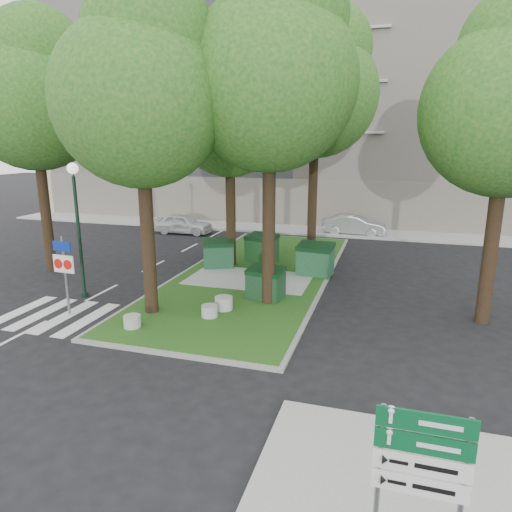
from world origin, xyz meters
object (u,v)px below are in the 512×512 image
at_px(tree_median_near_right, 273,65).
at_px(dumpster_b, 262,248).
at_px(tree_street_left, 35,91).
at_px(tree_median_near_left, 142,84).
at_px(bollard_mid, 210,311).
at_px(traffic_sign_pole, 64,265).
at_px(tree_median_far, 318,82).
at_px(tree_median_mid, 232,110).
at_px(bollard_right, 224,303).
at_px(dumpster_c, 266,283).
at_px(bollard_left, 132,321).
at_px(dumpster_a, 218,253).
at_px(car_silver, 355,225).
at_px(street_lamp, 77,215).
at_px(litter_bin, 320,266).
at_px(car_white, 183,224).
at_px(directional_sign, 421,468).
at_px(dumpster_d, 315,259).

distance_m(tree_median_near_right, dumpster_b, 9.21).
bearing_deg(dumpster_b, tree_street_left, -138.96).
xyz_separation_m(tree_median_near_left, bollard_mid, (1.94, 0.07, -7.01)).
bearing_deg(traffic_sign_pole, tree_median_far, 61.46).
height_order(tree_median_mid, traffic_sign_pole, tree_median_mid).
bearing_deg(bollard_right, dumpster_c, 54.21).
distance_m(dumpster_c, bollard_left, 4.93).
distance_m(dumpster_a, dumpster_c, 4.76).
height_order(dumpster_c, car_silver, dumpster_c).
distance_m(tree_street_left, bollard_mid, 12.07).
height_order(bollard_left, car_silver, car_silver).
xyz_separation_m(tree_median_near_left, street_lamp, (-3.43, 0.86, -4.21)).
distance_m(tree_median_near_right, dumpster_a, 8.91).
xyz_separation_m(tree_street_left, litter_bin, (11.61, 2.52, -7.20)).
xyz_separation_m(tree_median_mid, dumpster_b, (1.11, 0.88, -6.23)).
xyz_separation_m(car_white, car_silver, (10.40, 2.64, -0.01)).
bearing_deg(car_white, bollard_right, -150.23).
height_order(tree_median_near_left, dumpster_b, tree_median_near_left).
distance_m(directional_sign, car_silver, 23.32).
distance_m(bollard_mid, street_lamp, 6.11).
distance_m(tree_median_near_left, dumpster_d, 9.83).
relative_size(dumpster_b, car_silver, 0.44).
relative_size(dumpster_c, litter_bin, 2.11).
xyz_separation_m(tree_median_near_right, litter_bin, (1.11, 4.02, -7.53)).
xyz_separation_m(dumpster_c, bollard_mid, (-1.27, -2.23, -0.38)).
relative_size(tree_median_near_left, car_silver, 2.80).
distance_m(tree_street_left, dumpster_d, 13.53).
relative_size(tree_median_near_right, bollard_mid, 21.59).
bearing_deg(tree_street_left, tree_median_mid, 21.80).
relative_size(bollard_mid, directional_sign, 0.22).
xyz_separation_m(bollard_mid, car_silver, (3.32, 15.51, 0.31)).
distance_m(tree_median_far, dumpster_c, 10.50).
distance_m(tree_median_mid, traffic_sign_pole, 9.60).
distance_m(dumpster_c, traffic_sign_pole, 6.83).
xyz_separation_m(bollard_left, car_white, (-5.14, 14.36, 0.32)).
bearing_deg(tree_median_near_right, tree_median_mid, 123.69).
distance_m(tree_median_near_left, tree_median_mid, 6.53).
height_order(tree_median_mid, bollard_right, tree_median_mid).
distance_m(tree_median_far, dumpster_b, 8.13).
bearing_deg(litter_bin, dumpster_c, -110.66).
xyz_separation_m(tree_median_far, dumpster_a, (-3.69, -3.67, -7.58)).
relative_size(tree_median_near_left, bollard_mid, 19.84).
height_order(dumpster_b, bollard_mid, dumpster_b).
relative_size(tree_median_near_left, bollard_right, 17.32).
xyz_separation_m(tree_median_mid, directional_sign, (7.47, -14.06, -5.28)).
height_order(bollard_right, traffic_sign_pole, traffic_sign_pole).
distance_m(tree_street_left, litter_bin, 13.89).
relative_size(dumpster_a, bollard_left, 3.17).
height_order(bollard_left, bollard_right, bollard_right).
bearing_deg(dumpster_a, car_white, 102.73).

